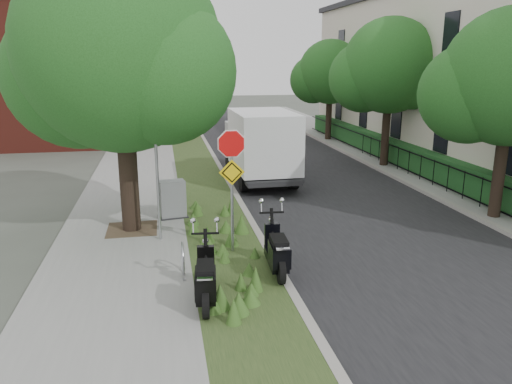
{
  "coord_description": "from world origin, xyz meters",
  "views": [
    {
      "loc": [
        -3.02,
        -11.18,
        4.8
      ],
      "look_at": [
        -0.56,
        1.85,
        1.3
      ],
      "focal_mm": 35.0,
      "sensor_mm": 36.0,
      "label": 1
    }
  ],
  "objects_px": {
    "sign_assembly": "(232,166)",
    "scooter_near": "(206,284)",
    "box_truck": "(261,143)",
    "scooter_far": "(277,255)",
    "utility_cabinet": "(172,200)"
  },
  "relations": [
    {
      "from": "sign_assembly",
      "to": "scooter_near",
      "type": "bearing_deg",
      "value": -108.36
    },
    {
      "from": "scooter_near",
      "to": "box_truck",
      "type": "xyz_separation_m",
      "value": [
        3.17,
        10.5,
        1.04
      ]
    },
    {
      "from": "scooter_near",
      "to": "box_truck",
      "type": "distance_m",
      "value": 11.02
    },
    {
      "from": "scooter_far",
      "to": "box_truck",
      "type": "relative_size",
      "value": 0.36
    },
    {
      "from": "scooter_near",
      "to": "utility_cabinet",
      "type": "height_order",
      "value": "utility_cabinet"
    },
    {
      "from": "scooter_near",
      "to": "scooter_far",
      "type": "xyz_separation_m",
      "value": [
        1.71,
        1.18,
        0.0
      ]
    },
    {
      "from": "utility_cabinet",
      "to": "scooter_far",
      "type": "bearing_deg",
      "value": -65.26
    },
    {
      "from": "box_truck",
      "to": "scooter_near",
      "type": "bearing_deg",
      "value": -106.78
    },
    {
      "from": "sign_assembly",
      "to": "utility_cabinet",
      "type": "bearing_deg",
      "value": 113.99
    },
    {
      "from": "sign_assembly",
      "to": "box_truck",
      "type": "height_order",
      "value": "sign_assembly"
    },
    {
      "from": "sign_assembly",
      "to": "box_truck",
      "type": "xyz_separation_m",
      "value": [
        2.25,
        7.73,
        -0.72
      ]
    },
    {
      "from": "scooter_near",
      "to": "box_truck",
      "type": "bearing_deg",
      "value": 73.22
    },
    {
      "from": "utility_cabinet",
      "to": "scooter_near",
      "type": "bearing_deg",
      "value": -85.31
    },
    {
      "from": "sign_assembly",
      "to": "scooter_far",
      "type": "relative_size",
      "value": 1.63
    },
    {
      "from": "scooter_far",
      "to": "utility_cabinet",
      "type": "bearing_deg",
      "value": 114.74
    }
  ]
}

